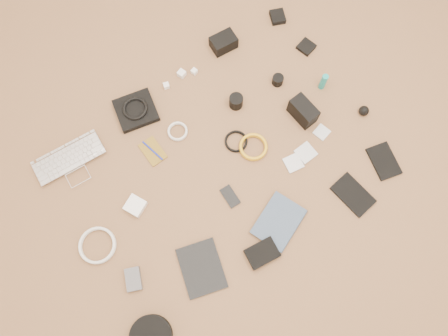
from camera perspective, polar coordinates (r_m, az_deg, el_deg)
laptop at (r=2.06m, az=-19.08°, el=0.19°), size 0.34×0.25×0.03m
headphone_pouch at (r=2.08m, az=-11.42°, el=7.37°), size 0.21×0.21×0.03m
headphones at (r=2.06m, az=-11.54°, el=7.63°), size 0.12×0.12×0.01m
charger_a at (r=2.12m, az=-7.53°, el=10.61°), size 0.03×0.03×0.02m
charger_b at (r=2.15m, az=-3.91°, el=12.48°), size 0.03×0.03×0.02m
charger_c at (r=2.14m, az=-5.56°, el=12.16°), size 0.04×0.04×0.03m
charger_d at (r=2.14m, az=-5.53°, el=12.15°), size 0.03×0.03×0.02m
dslr_camera at (r=2.20m, az=-0.06°, el=16.07°), size 0.13×0.10×0.07m
lens_pouch at (r=2.32m, az=7.02°, el=19.01°), size 0.09×0.10×0.03m
notebook_olive at (r=2.01m, az=-9.28°, el=2.18°), size 0.08×0.13×0.01m
pen_blue at (r=2.00m, az=-9.31°, el=2.25°), size 0.03×0.13×0.01m
cable_white_a at (r=2.02m, az=-6.06°, el=4.73°), size 0.12×0.12×0.01m
lens_a at (r=2.04m, az=1.58°, el=8.69°), size 0.07×0.07×0.07m
lens_b at (r=2.12m, az=7.03°, el=11.32°), size 0.06×0.06×0.05m
card_reader at (r=2.25m, az=10.69°, el=15.29°), size 0.09×0.09×0.02m
power_brick at (r=1.94m, az=-11.51°, el=-4.85°), size 0.10×0.10×0.03m
cable_white_b at (r=1.96m, az=-16.16°, el=-9.69°), size 0.17×0.17×0.01m
cable_black at (r=2.00m, az=1.58°, el=3.45°), size 0.14×0.14×0.01m
cable_yellow at (r=1.99m, az=3.83°, el=2.69°), size 0.14×0.14×0.01m
flash at (r=2.04m, az=10.29°, el=7.30°), size 0.08×0.14×0.10m
lens_cleaner at (r=2.12m, az=12.85°, el=10.93°), size 0.04×0.04×0.10m
battery_charger at (r=1.90m, az=-11.75°, el=-14.04°), size 0.09×0.11×0.03m
tablet at (r=1.88m, az=-2.95°, el=-12.93°), size 0.23×0.26×0.01m
phone at (r=1.92m, az=0.81°, el=-3.74°), size 0.06×0.10×0.01m
filter_case_left at (r=1.99m, az=9.04°, el=0.65°), size 0.09×0.09×0.01m
filter_case_mid at (r=2.01m, az=10.63°, el=1.96°), size 0.08×0.08×0.01m
filter_case_right at (r=2.06m, az=12.64°, el=4.58°), size 0.07×0.07×0.01m
air_blower at (r=2.14m, az=17.80°, el=7.13°), size 0.06×0.06×0.05m
drive_case at (r=1.88m, az=5.00°, el=-11.03°), size 0.14×0.11×0.03m
paperback at (r=1.91m, az=9.23°, el=-8.26°), size 0.26×0.23×0.02m
notebook_black_a at (r=2.01m, az=16.50°, el=-3.36°), size 0.13×0.19×0.01m
notebook_black_b at (r=2.09m, az=20.15°, el=0.85°), size 0.14×0.18×0.01m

